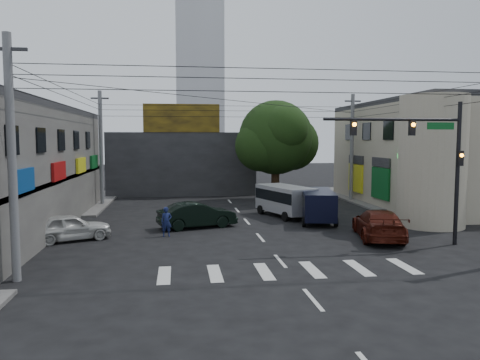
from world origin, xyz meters
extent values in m
plane|color=black|center=(0.00, 0.00, 0.00)|extent=(160.00, 160.00, 0.00)
cube|color=#514F4C|center=(-18.00, 18.00, 0.07)|extent=(16.00, 16.00, 0.15)
cube|color=#514F4C|center=(18.00, 18.00, 0.07)|extent=(16.00, 16.00, 0.15)
cube|color=gray|center=(18.00, 13.00, 4.00)|extent=(14.00, 18.00, 8.00)
cylinder|color=gray|center=(11.00, 4.00, 4.00)|extent=(4.00, 4.00, 8.00)
cube|color=#232326|center=(-4.00, 26.00, 3.00)|extent=(14.00, 10.00, 6.00)
cube|color=olive|center=(-4.00, 21.10, 7.30)|extent=(7.00, 0.30, 2.60)
cube|color=silver|center=(0.00, 70.00, 22.00)|extent=(9.00, 9.00, 44.00)
cylinder|color=black|center=(4.00, 17.00, 2.20)|extent=(0.70, 0.70, 4.40)
sphere|color=black|center=(4.00, 17.00, 5.50)|extent=(6.40, 6.40, 6.40)
cylinder|color=black|center=(9.50, -1.00, 3.60)|extent=(0.20, 0.20, 7.20)
cylinder|color=black|center=(6.00, -1.00, 6.30)|extent=(7.00, 0.14, 0.14)
cube|color=black|center=(7.00, -1.00, 5.90)|extent=(0.28, 0.22, 0.75)
cube|color=black|center=(4.00, -1.00, 5.90)|extent=(0.28, 0.22, 0.75)
sphere|color=orange|center=(7.00, -1.14, 6.05)|extent=(0.20, 0.20, 0.20)
sphere|color=orange|center=(4.00, -1.14, 6.05)|extent=(0.20, 0.20, 0.20)
cube|color=#0B4F1E|center=(8.50, -1.00, 6.00)|extent=(1.40, 0.06, 0.35)
cylinder|color=#59595B|center=(-10.50, -4.50, 4.60)|extent=(0.32, 0.32, 9.20)
cylinder|color=#59595B|center=(-10.50, 16.00, 4.60)|extent=(0.32, 0.32, 9.20)
cylinder|color=#59595B|center=(10.50, 16.00, 4.60)|extent=(0.32, 0.32, 9.20)
imported|color=black|center=(-3.28, 5.38, 0.78)|extent=(4.22, 5.60, 1.55)
imported|color=#B8B8B4|center=(-10.12, 2.57, 0.72)|extent=(4.81, 5.48, 1.44)
imported|color=#3D1008|center=(6.26, 0.89, 0.79)|extent=(4.64, 6.44, 1.58)
imported|color=#151D49|center=(-5.07, 3.00, 0.82)|extent=(0.71, 0.57, 1.63)
camera|label=1|loc=(-4.43, -22.72, 5.33)|focal=35.00mm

